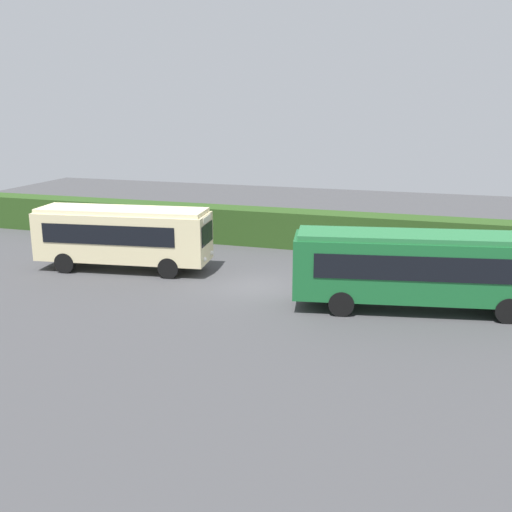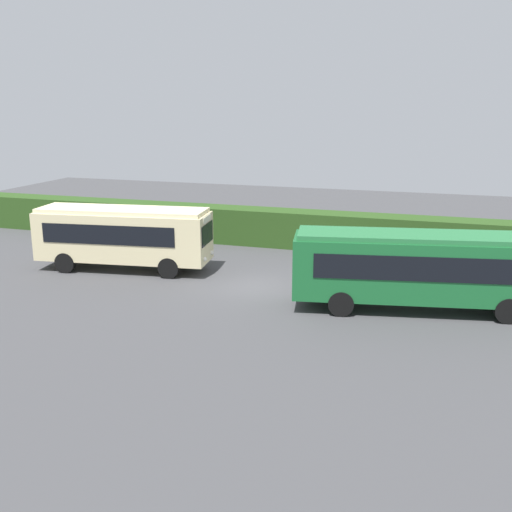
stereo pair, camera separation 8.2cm
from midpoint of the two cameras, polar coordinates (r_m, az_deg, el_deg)
name	(u,v)px [view 1 (the left image)]	position (r m, az deg, el deg)	size (l,w,h in m)	color
ground_plane	(254,286)	(27.03, -0.23, -2.93)	(64.00, 64.00, 0.00)	#424244
bus_cream	(123,235)	(30.03, -12.64, 2.01)	(8.80, 3.40, 3.09)	beige
bus_green	(422,267)	(24.37, 15.47, -0.98)	(10.33, 4.07, 3.14)	#19602D
person_left	(186,241)	(31.42, -6.80, 1.39)	(0.52, 0.38, 1.93)	black
person_center	(335,271)	(26.42, 7.51, -1.43)	(0.53, 0.43, 1.72)	silver
hedge_row	(297,229)	(34.30, 3.88, 2.59)	(44.00, 1.79, 2.08)	#29491A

